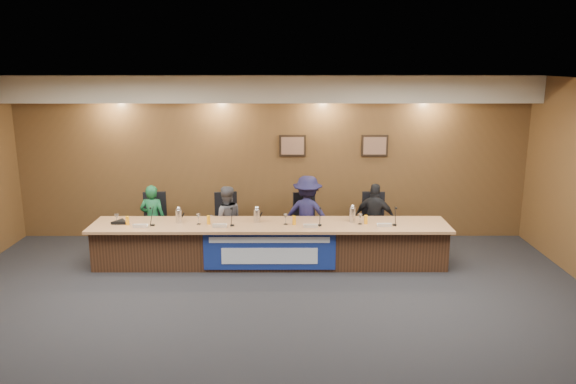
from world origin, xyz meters
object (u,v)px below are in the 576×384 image
Objects in this scene: office_chair_a at (155,226)px; panelist_a at (153,219)px; panelist_c at (307,215)px; office_chair_d at (374,226)px; panelist_d at (375,218)px; carafe_mid at (257,216)px; panelist_b at (226,220)px; office_chair_b at (227,226)px; carafe_right at (352,215)px; office_chair_c at (307,226)px; dais_body at (270,245)px; carafe_left at (179,216)px; banner at (270,251)px; speakerphone at (120,222)px.

panelist_a is at bearing -96.46° from office_chair_a.
office_chair_d is at bearing -161.29° from panelist_c.
panelist_d is 2.22m from carafe_mid.
office_chair_a is at bearing -13.78° from panelist_b.
office_chair_a is 1.00× the size of office_chair_b.
panelist_b is at bearing -175.60° from panelist_a.
carafe_right is at bearing 0.78° from carafe_mid.
office_chair_c and office_chair_d have the same top height.
carafe_left is at bearing 179.72° from dais_body.
carafe_left is at bearing 164.89° from banner.
panelist_c is 3.30m from speakerphone.
panelist_d is 4.07m from office_chair_a.
carafe_right is (2.24, -0.56, 0.25)m from panelist_b.
office_chair_b is 0.98m from carafe_mid.
panelist_a reaches higher than carafe_left.
dais_body is at bearing 90.00° from banner.
office_chair_a is at bearing 130.32° from carafe_left.
office_chair_a is at bearing 18.43° from panelist_d.
office_chair_b is 1.50× the size of speakerphone.
panelist_b is at bearing -10.72° from office_chair_a.
panelist_a is 2.83m from panelist_c.
speakerphone is at bearing -177.36° from carafe_left.
banner is 1.32m from office_chair_c.
banner is at bearing 48.30° from panelist_d.
carafe_mid reaches higher than office_chair_b.
panelist_b is at bearing 39.41° from carafe_left.
panelist_b reaches higher than office_chair_c.
panelist_c is 5.77× the size of carafe_right.
carafe_left is 0.71× the size of speakerphone.
panelist_d is 5.64× the size of carafe_mid.
office_chair_b is at bearing 23.42° from speakerphone.
speakerphone is (-3.23, -0.65, 0.05)m from panelist_c.
panelist_c reaches higher than carafe_left.
carafe_right is at bearing -55.76° from office_chair_c.
banner is 2.41m from panelist_a.
office_chair_d is (0.00, 0.10, -0.17)m from panelist_d.
panelist_b reaches higher than banner.
speakerphone is (-4.47, -0.65, 0.13)m from panelist_d.
carafe_mid reaches higher than banner.
panelist_c is 3.01× the size of office_chair_d.
panelist_c is at bearing 170.48° from panelist_b.
panelist_c is 1.24m from panelist_d.
carafe_left is (-0.74, -0.71, 0.38)m from office_chair_b.
panelist_c reaches higher than office_chair_c.
banner is 1.40m from office_chair_b.
panelist_b is 2.73m from office_chair_d.
carafe_right is (0.75, -0.56, 0.15)m from panelist_c.
dais_body is 12.50× the size of office_chair_a.
carafe_left is at bearing 29.34° from panelist_c.
panelist_a is 2.66× the size of office_chair_d.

